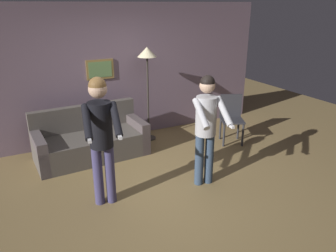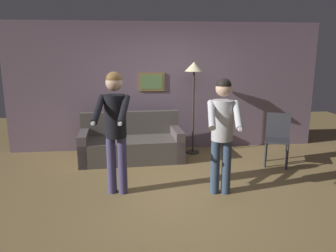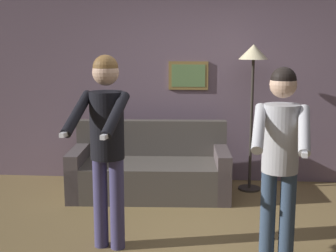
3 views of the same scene
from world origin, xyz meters
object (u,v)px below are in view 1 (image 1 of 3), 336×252
object	(u,v)px
person_standing_left	(101,131)
torchiere_lamp	(147,62)
dining_chair_distant	(231,116)
person_standing_right	(206,122)
couch	(91,142)

from	to	relation	value
person_standing_left	torchiere_lamp	bearing A→B (deg)	51.67
dining_chair_distant	person_standing_right	bearing A→B (deg)	-139.52
couch	torchiere_lamp	xyz separation A→B (m)	(1.24, 0.28, 1.27)
torchiere_lamp	dining_chair_distant	bearing A→B (deg)	-30.72
dining_chair_distant	couch	bearing A→B (deg)	168.14
person_standing_left	dining_chair_distant	distance (m)	3.05
torchiere_lamp	dining_chair_distant	xyz separation A→B (m)	(1.40, -0.83, -1.02)
person_standing_left	person_standing_right	bearing A→B (deg)	-6.39
person_standing_left	dining_chair_distant	size ratio (longest dim) A/B	1.88
person_standing_left	dining_chair_distant	bearing A→B (deg)	19.30
couch	person_standing_left	xyz separation A→B (m)	(-0.21, -1.55, 0.79)
torchiere_lamp	dining_chair_distant	distance (m)	1.92
couch	dining_chair_distant	distance (m)	2.70
torchiere_lamp	person_standing_left	bearing A→B (deg)	-128.33
person_standing_right	torchiere_lamp	bearing A→B (deg)	91.10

